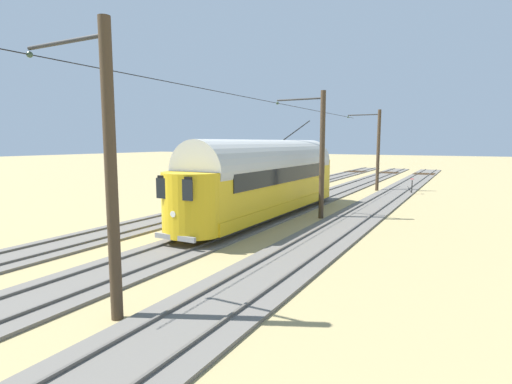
# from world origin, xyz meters

# --- Properties ---
(ground_plane) EXTENTS (220.00, 220.00, 0.00)m
(ground_plane) POSITION_xyz_m (0.00, 0.00, 0.00)
(ground_plane) COLOR tan
(track_streetcar_siding) EXTENTS (2.80, 80.00, 0.18)m
(track_streetcar_siding) POSITION_xyz_m (-4.43, -0.31, 0.05)
(track_streetcar_siding) COLOR #666059
(track_streetcar_siding) RESTS_ON ground
(track_adjacent_siding) EXTENTS (2.80, 80.00, 0.18)m
(track_adjacent_siding) POSITION_xyz_m (0.00, -0.31, 0.05)
(track_adjacent_siding) COLOR #666059
(track_adjacent_siding) RESTS_ON ground
(track_third_siding) EXTENTS (2.80, 80.00, 0.18)m
(track_third_siding) POSITION_xyz_m (4.43, -0.31, 0.05)
(track_third_siding) COLOR #666059
(track_third_siding) RESTS_ON ground
(vintage_streetcar) EXTENTS (2.65, 16.07, 5.46)m
(vintage_streetcar) POSITION_xyz_m (0.00, 5.15, 2.25)
(vintage_streetcar) COLOR gold
(vintage_streetcar) RESTS_ON ground
(catenary_pole_foreground) EXTENTS (2.92, 0.28, 6.91)m
(catenary_pole_foreground) POSITION_xyz_m (-2.62, -10.49, 3.62)
(catenary_pole_foreground) COLOR #423323
(catenary_pole_foreground) RESTS_ON ground
(catenary_pole_mid_near) EXTENTS (2.92, 0.28, 6.91)m
(catenary_pole_mid_near) POSITION_xyz_m (-2.62, 3.98, 3.62)
(catenary_pole_mid_near) COLOR #423323
(catenary_pole_mid_near) RESTS_ON ground
(catenary_pole_mid_far) EXTENTS (2.92, 0.28, 6.91)m
(catenary_pole_mid_far) POSITION_xyz_m (-2.62, 18.46, 3.62)
(catenary_pole_mid_far) COLOR #423323
(catenary_pole_mid_far) RESTS_ON ground
(overhead_wire_run) EXTENTS (2.72, 32.95, 0.18)m
(overhead_wire_run) POSITION_xyz_m (-0.07, 3.26, 6.37)
(overhead_wire_run) COLOR black
(overhead_wire_run) RESTS_ON ground
(switch_stand) EXTENTS (0.50, 0.30, 1.24)m
(switch_stand) POSITION_xyz_m (-5.67, -9.48, 0.70)
(switch_stand) COLOR black
(switch_stand) RESTS_ON ground
(spare_tie_stack) EXTENTS (2.40, 2.40, 0.54)m
(spare_tie_stack) POSITION_xyz_m (8.29, 0.74, 0.27)
(spare_tie_stack) COLOR #47331E
(spare_tie_stack) RESTS_ON ground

